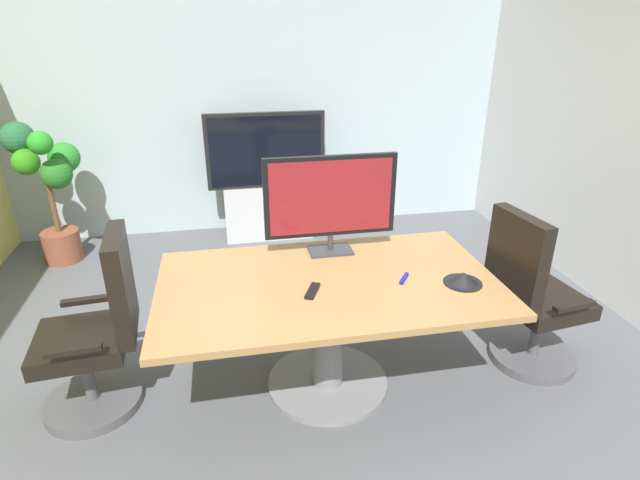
{
  "coord_description": "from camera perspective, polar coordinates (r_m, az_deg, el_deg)",
  "views": [
    {
      "loc": [
        -0.39,
        -2.48,
        2.13
      ],
      "look_at": [
        0.14,
        0.28,
        0.9
      ],
      "focal_mm": 28.1,
      "sensor_mm": 36.0,
      "label": 1
    }
  ],
  "objects": [
    {
      "name": "ground_plane",
      "position": [
        3.29,
        -1.54,
        -16.65
      ],
      "size": [
        6.77,
        6.77,
        0.0
      ],
      "primitive_type": "plane",
      "color": "#515459"
    },
    {
      "name": "wall_back_glass_partition",
      "position": [
        5.44,
        -6.93,
        14.93
      ],
      "size": [
        5.23,
        0.1,
        2.63
      ],
      "primitive_type": "cube",
      "color": "#9EB2B7",
      "rests_on": "ground"
    },
    {
      "name": "conference_table",
      "position": [
        3.01,
        0.92,
        -7.82
      ],
      "size": [
        1.96,
        1.14,
        0.75
      ],
      "color": "olive",
      "rests_on": "ground"
    },
    {
      "name": "office_chair_left",
      "position": [
        3.18,
        -23.9,
        -10.33
      ],
      "size": [
        0.61,
        0.59,
        1.09
      ],
      "rotation": [
        0.0,
        0.0,
        -1.48
      ],
      "color": "#4C4C51",
      "rests_on": "ground"
    },
    {
      "name": "office_chair_right",
      "position": [
        3.52,
        22.84,
        -6.76
      ],
      "size": [
        0.62,
        0.6,
        1.09
      ],
      "rotation": [
        0.0,
        0.0,
        1.7
      ],
      "color": "#4C4C51",
      "rests_on": "ground"
    },
    {
      "name": "tv_monitor",
      "position": [
        3.15,
        1.2,
        4.69
      ],
      "size": [
        0.84,
        0.18,
        0.64
      ],
      "color": "#333338",
      "rests_on": "conference_table"
    },
    {
      "name": "wall_display_unit",
      "position": [
        5.3,
        -5.99,
        5.0
      ],
      "size": [
        1.2,
        0.36,
        1.31
      ],
      "color": "#B7BABC",
      "rests_on": "ground"
    },
    {
      "name": "potted_plant",
      "position": [
        5.24,
        -28.54,
        5.78
      ],
      "size": [
        0.61,
        0.6,
        1.32
      ],
      "color": "brown",
      "rests_on": "ground"
    },
    {
      "name": "conference_phone",
      "position": [
        2.98,
        15.99,
        -4.24
      ],
      "size": [
        0.22,
        0.22,
        0.07
      ],
      "color": "black",
      "rests_on": "conference_table"
    },
    {
      "name": "remote_control",
      "position": [
        2.79,
        -0.86,
        -5.82
      ],
      "size": [
        0.12,
        0.18,
        0.02
      ],
      "primitive_type": "cube",
      "rotation": [
        0.0,
        0.0,
        -0.43
      ],
      "color": "black",
      "rests_on": "conference_table"
    },
    {
      "name": "whiteboard_marker",
      "position": [
        2.96,
        9.55,
        -4.33
      ],
      "size": [
        0.09,
        0.12,
        0.02
      ],
      "primitive_type": "cube",
      "rotation": [
        0.0,
        0.0,
        0.96
      ],
      "color": "#1919A5",
      "rests_on": "conference_table"
    }
  ]
}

